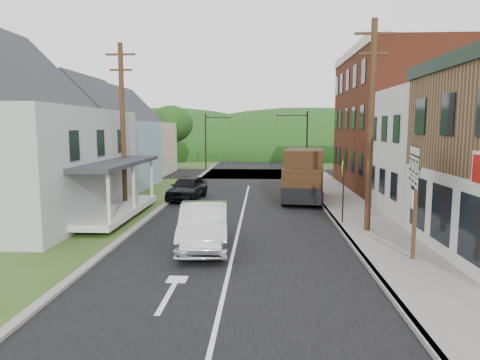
# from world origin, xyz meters

# --- Properties ---
(ground) EXTENTS (120.00, 120.00, 0.00)m
(ground) POSITION_xyz_m (0.00, 0.00, 0.00)
(ground) COLOR #2D4719
(ground) RESTS_ON ground
(road) EXTENTS (9.00, 90.00, 0.02)m
(road) POSITION_xyz_m (0.00, 10.00, 0.00)
(road) COLOR black
(road) RESTS_ON ground
(cross_road) EXTENTS (60.00, 9.00, 0.02)m
(cross_road) POSITION_xyz_m (0.00, 27.00, 0.00)
(cross_road) COLOR black
(cross_road) RESTS_ON ground
(sidewalk_right) EXTENTS (2.80, 55.00, 0.15)m
(sidewalk_right) POSITION_xyz_m (5.90, 8.00, 0.07)
(sidewalk_right) COLOR slate
(sidewalk_right) RESTS_ON ground
(curb_right) EXTENTS (0.20, 55.00, 0.15)m
(curb_right) POSITION_xyz_m (4.55, 8.00, 0.07)
(curb_right) COLOR slate
(curb_right) RESTS_ON ground
(curb_left) EXTENTS (0.30, 55.00, 0.12)m
(curb_left) POSITION_xyz_m (-4.65, 8.00, 0.06)
(curb_left) COLOR slate
(curb_left) RESTS_ON ground
(storefront_white) EXTENTS (8.00, 7.00, 6.50)m
(storefront_white) POSITION_xyz_m (11.30, 7.50, 3.25)
(storefront_white) COLOR silver
(storefront_white) RESTS_ON ground
(storefront_red) EXTENTS (8.00, 12.00, 10.00)m
(storefront_red) POSITION_xyz_m (11.30, 17.00, 5.00)
(storefront_red) COLOR maroon
(storefront_red) RESTS_ON ground
(house_gray) EXTENTS (10.20, 12.24, 8.35)m
(house_gray) POSITION_xyz_m (-12.00, 6.00, 4.23)
(house_gray) COLOR #ACAEB1
(house_gray) RESTS_ON ground
(house_blue) EXTENTS (7.14, 8.16, 7.28)m
(house_blue) POSITION_xyz_m (-11.00, 17.00, 3.69)
(house_blue) COLOR #89AABB
(house_blue) RESTS_ON ground
(house_cream) EXTENTS (7.14, 8.16, 7.28)m
(house_cream) POSITION_xyz_m (-11.50, 26.00, 3.69)
(house_cream) COLOR #C6B399
(house_cream) RESTS_ON ground
(utility_pole_right) EXTENTS (1.60, 0.26, 9.00)m
(utility_pole_right) POSITION_xyz_m (5.60, 3.50, 4.66)
(utility_pole_right) COLOR #472D19
(utility_pole_right) RESTS_ON ground
(utility_pole_left) EXTENTS (1.60, 0.26, 9.00)m
(utility_pole_left) POSITION_xyz_m (-6.50, 8.00, 4.66)
(utility_pole_left) COLOR #472D19
(utility_pole_left) RESTS_ON ground
(traffic_signal_right) EXTENTS (2.87, 0.20, 6.00)m
(traffic_signal_right) POSITION_xyz_m (4.30, 23.50, 3.76)
(traffic_signal_right) COLOR black
(traffic_signal_right) RESTS_ON ground
(traffic_signal_left) EXTENTS (2.87, 0.20, 6.00)m
(traffic_signal_left) POSITION_xyz_m (-4.30, 30.50, 3.76)
(traffic_signal_left) COLOR black
(traffic_signal_left) RESTS_ON ground
(tree_left_c) EXTENTS (5.80, 5.80, 8.41)m
(tree_left_c) POSITION_xyz_m (-19.00, 20.00, 5.94)
(tree_left_c) COLOR #382616
(tree_left_c) RESTS_ON ground
(tree_left_d) EXTENTS (4.80, 4.80, 6.94)m
(tree_left_d) POSITION_xyz_m (-9.00, 32.00, 4.88)
(tree_left_d) COLOR #382616
(tree_left_d) RESTS_ON ground
(forested_ridge) EXTENTS (90.00, 30.00, 16.00)m
(forested_ridge) POSITION_xyz_m (0.00, 55.00, 0.00)
(forested_ridge) COLOR #173610
(forested_ridge) RESTS_ON ground
(silver_sedan) EXTENTS (2.24, 5.19, 1.66)m
(silver_sedan) POSITION_xyz_m (-1.17, 0.96, 0.83)
(silver_sedan) COLOR silver
(silver_sedan) RESTS_ON ground
(dark_sedan) EXTENTS (2.35, 4.61, 1.50)m
(dark_sedan) POSITION_xyz_m (-3.69, 11.72, 0.75)
(dark_sedan) COLOR black
(dark_sedan) RESTS_ON ground
(delivery_van) EXTENTS (3.02, 5.97, 3.20)m
(delivery_van) POSITION_xyz_m (3.62, 11.54, 1.62)
(delivery_van) COLOR black
(delivery_van) RESTS_ON ground
(route_sign_cluster) EXTENTS (0.53, 2.19, 3.88)m
(route_sign_cluster) POSITION_xyz_m (6.10, -0.55, 2.67)
(route_sign_cluster) COLOR #472D19
(route_sign_cluster) RESTS_ON sidewalk_right
(warning_sign) EXTENTS (0.25, 0.78, 2.93)m
(warning_sign) POSITION_xyz_m (4.77, 4.92, 2.02)
(warning_sign) COLOR black
(warning_sign) RESTS_ON sidewalk_right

